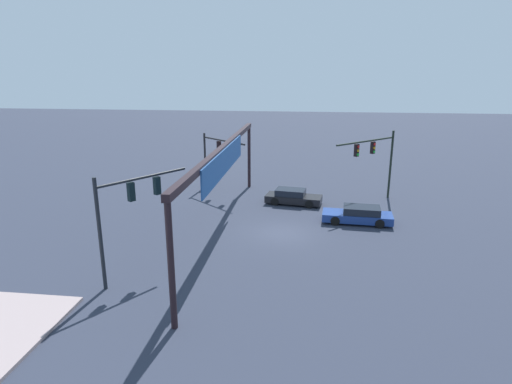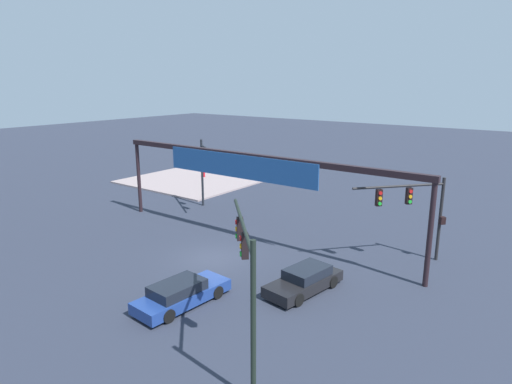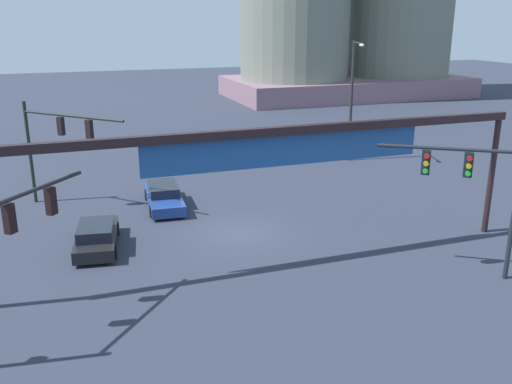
# 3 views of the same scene
# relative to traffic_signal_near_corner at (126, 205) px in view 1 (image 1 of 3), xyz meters

# --- Properties ---
(ground_plane) EXTENTS (177.09, 177.09, 0.00)m
(ground_plane) POSITION_rel_traffic_signal_near_corner_xyz_m (-7.28, 7.38, -3.98)
(ground_plane) COLOR #2B3140
(traffic_signal_near_corner) EXTENTS (4.58, 3.10, 5.67)m
(traffic_signal_near_corner) POSITION_rel_traffic_signal_near_corner_xyz_m (0.00, 0.00, 0.00)
(traffic_signal_near_corner) COLOR black
(traffic_signal_near_corner) RESTS_ON ground
(traffic_signal_opposite_side) EXTENTS (4.81, 4.96, 5.70)m
(traffic_signal_opposite_side) POSITION_rel_traffic_signal_near_corner_xyz_m (-15.21, 14.25, 0.06)
(traffic_signal_opposite_side) COLOR black
(traffic_signal_opposite_side) RESTS_ON ground
(traffic_signal_cross_street) EXTENTS (4.09, 4.36, 5.02)m
(traffic_signal_cross_street) POSITION_rel_traffic_signal_near_corner_xyz_m (-17.00, 0.87, -0.44)
(traffic_signal_cross_street) COLOR black
(traffic_signal_cross_street) RESTS_ON ground
(overhead_sign_gantry) EXTENTS (23.14, 0.43, 5.87)m
(overhead_sign_gantry) POSITION_rel_traffic_signal_near_corner_xyz_m (-7.00, 3.61, 1.02)
(overhead_sign_gantry) COLOR black
(overhead_sign_gantry) RESTS_ON ground
(sedan_car_approaching) EXTENTS (2.13, 4.96, 1.21)m
(sedan_car_approaching) POSITION_rel_traffic_signal_near_corner_xyz_m (-9.95, 12.55, -3.40)
(sedan_car_approaching) COLOR navy
(sedan_car_approaching) RESTS_ON ground
(sedan_car_waiting_far) EXTENTS (2.35, 4.65, 1.21)m
(sedan_car_waiting_far) POSITION_rel_traffic_signal_near_corner_xyz_m (-13.89, 7.77, -3.41)
(sedan_car_waiting_far) COLOR black
(sedan_car_waiting_far) RESTS_ON ground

